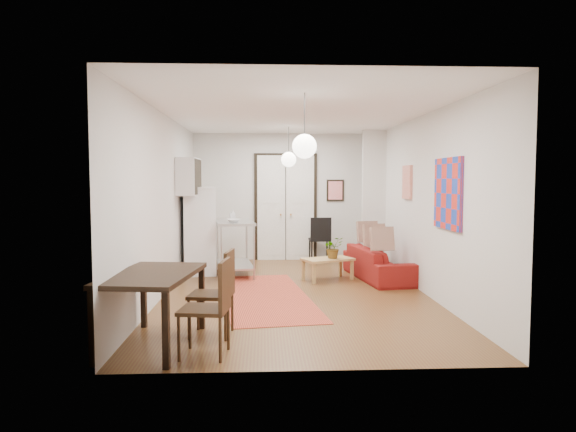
{
  "coord_description": "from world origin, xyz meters",
  "views": [
    {
      "loc": [
        -0.5,
        -8.31,
        1.84
      ],
      "look_at": [
        -0.11,
        0.05,
        1.25
      ],
      "focal_mm": 32.0,
      "sensor_mm": 36.0,
      "label": 1
    }
  ],
  "objects_px": {
    "coffee_table": "(328,261)",
    "fridge": "(200,231)",
    "dining_table": "(153,281)",
    "black_side_chair": "(319,235)",
    "dining_chair_near": "(212,284)",
    "sofa": "(379,263)",
    "kitchen_counter": "(235,239)",
    "dining_chair_far": "(205,298)"
  },
  "relations": [
    {
      "from": "coffee_table",
      "to": "dining_chair_near",
      "type": "xyz_separation_m",
      "value": [
        -1.8,
        -3.21,
        0.24
      ]
    },
    {
      "from": "dining_chair_near",
      "to": "fridge",
      "type": "bearing_deg",
      "value": -163.28
    },
    {
      "from": "dining_chair_far",
      "to": "black_side_chair",
      "type": "relative_size",
      "value": 1.0
    },
    {
      "from": "sofa",
      "to": "dining_chair_far",
      "type": "height_order",
      "value": "dining_chair_far"
    },
    {
      "from": "dining_table",
      "to": "black_side_chair",
      "type": "height_order",
      "value": "black_side_chair"
    },
    {
      "from": "fridge",
      "to": "dining_chair_near",
      "type": "relative_size",
      "value": 1.68
    },
    {
      "from": "dining_chair_far",
      "to": "black_side_chair",
      "type": "height_order",
      "value": "dining_chair_far"
    },
    {
      "from": "kitchen_counter",
      "to": "fridge",
      "type": "xyz_separation_m",
      "value": [
        -0.68,
        0.08,
        0.15
      ]
    },
    {
      "from": "coffee_table",
      "to": "fridge",
      "type": "bearing_deg",
      "value": 164.38
    },
    {
      "from": "dining_table",
      "to": "coffee_table",
      "type": "bearing_deg",
      "value": 56.79
    },
    {
      "from": "dining_table",
      "to": "black_side_chair",
      "type": "relative_size",
      "value": 1.56
    },
    {
      "from": "fridge",
      "to": "dining_chair_far",
      "type": "height_order",
      "value": "fridge"
    },
    {
      "from": "coffee_table",
      "to": "dining_table",
      "type": "relative_size",
      "value": 0.65
    },
    {
      "from": "dining_table",
      "to": "dining_chair_near",
      "type": "bearing_deg",
      "value": 37.04
    },
    {
      "from": "dining_chair_near",
      "to": "black_side_chair",
      "type": "height_order",
      "value": "dining_chair_near"
    },
    {
      "from": "kitchen_counter",
      "to": "black_side_chair",
      "type": "xyz_separation_m",
      "value": [
        1.82,
        1.65,
        -0.11
      ]
    },
    {
      "from": "kitchen_counter",
      "to": "fridge",
      "type": "relative_size",
      "value": 0.85
    },
    {
      "from": "dining_chair_far",
      "to": "dining_chair_near",
      "type": "bearing_deg",
      "value": -172.38
    },
    {
      "from": "dining_table",
      "to": "black_side_chair",
      "type": "bearing_deg",
      "value": 67.21
    },
    {
      "from": "dining_table",
      "to": "dining_chair_far",
      "type": "bearing_deg",
      "value": -22.4
    },
    {
      "from": "sofa",
      "to": "kitchen_counter",
      "type": "distance_m",
      "value": 2.8
    },
    {
      "from": "fridge",
      "to": "dining_chair_far",
      "type": "relative_size",
      "value": 1.68
    },
    {
      "from": "kitchen_counter",
      "to": "dining_chair_far",
      "type": "xyz_separation_m",
      "value": [
        -0.06,
        -4.51,
        -0.11
      ]
    },
    {
      "from": "dining_table",
      "to": "black_side_chair",
      "type": "xyz_separation_m",
      "value": [
        2.48,
        5.91,
        -0.13
      ]
    },
    {
      "from": "black_side_chair",
      "to": "fridge",
      "type": "bearing_deg",
      "value": 30.16
    },
    {
      "from": "dining_table",
      "to": "dining_chair_near",
      "type": "height_order",
      "value": "dining_chair_near"
    },
    {
      "from": "dining_table",
      "to": "dining_chair_near",
      "type": "relative_size",
      "value": 1.56
    },
    {
      "from": "sofa",
      "to": "dining_chair_far",
      "type": "distance_m",
      "value": 4.85
    },
    {
      "from": "kitchen_counter",
      "to": "coffee_table",
      "type": "bearing_deg",
      "value": -26.83
    },
    {
      "from": "sofa",
      "to": "fridge",
      "type": "distance_m",
      "value": 3.5
    },
    {
      "from": "dining_chair_far",
      "to": "kitchen_counter",
      "type": "bearing_deg",
      "value": -173.11
    },
    {
      "from": "kitchen_counter",
      "to": "dining_chair_near",
      "type": "bearing_deg",
      "value": -98.86
    },
    {
      "from": "sofa",
      "to": "kitchen_counter",
      "type": "xyz_separation_m",
      "value": [
        -2.71,
        0.54,
        0.41
      ]
    },
    {
      "from": "dining_chair_far",
      "to": "black_side_chair",
      "type": "bearing_deg",
      "value": 170.62
    },
    {
      "from": "coffee_table",
      "to": "dining_chair_far",
      "type": "height_order",
      "value": "dining_chair_far"
    },
    {
      "from": "sofa",
      "to": "kitchen_counter",
      "type": "bearing_deg",
      "value": 70.71
    },
    {
      "from": "sofa",
      "to": "coffee_table",
      "type": "xyz_separation_m",
      "value": [
        -0.97,
        -0.05,
        0.05
      ]
    },
    {
      "from": "fridge",
      "to": "dining_chair_near",
      "type": "distance_m",
      "value": 3.95
    },
    {
      "from": "kitchen_counter",
      "to": "fridge",
      "type": "height_order",
      "value": "fridge"
    },
    {
      "from": "coffee_table",
      "to": "fridge",
      "type": "xyz_separation_m",
      "value": [
        -2.42,
        0.68,
        0.51
      ]
    },
    {
      "from": "dining_chair_far",
      "to": "sofa",
      "type": "bearing_deg",
      "value": 152.67
    },
    {
      "from": "dining_chair_far",
      "to": "fridge",
      "type": "bearing_deg",
      "value": -164.65
    }
  ]
}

